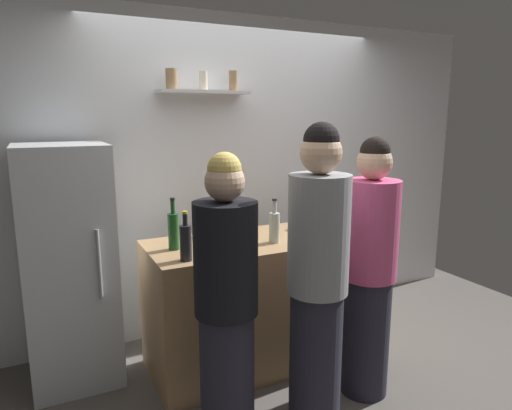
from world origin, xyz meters
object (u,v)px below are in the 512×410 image
(baking_pan, at_px, (317,227))
(person_blonde, at_px, (226,307))
(refrigerator, at_px, (69,266))
(wine_bottle_amber_glass, at_px, (228,217))
(wine_bottle_pale_glass, at_px, (274,226))
(wine_bottle_green_glass, at_px, (173,230))
(person_grey_hoodie, at_px, (317,283))
(person_pink_top, at_px, (369,272))
(wine_bottle_dark_glass, at_px, (186,241))
(water_bottle_plastic, at_px, (351,221))
(utensil_holder, at_px, (316,233))

(baking_pan, height_order, person_blonde, person_blonde)
(refrigerator, bearing_deg, baking_pan, -10.31)
(wine_bottle_amber_glass, xyz_separation_m, wine_bottle_pale_glass, (0.18, -0.39, -0.01))
(wine_bottle_green_glass, distance_m, person_grey_hoodie, 1.02)
(person_grey_hoodie, bearing_deg, baking_pan, -65.80)
(person_grey_hoodie, xyz_separation_m, person_pink_top, (0.48, 0.14, -0.05))
(wine_bottle_amber_glass, distance_m, wine_bottle_green_glass, 0.54)
(refrigerator, xyz_separation_m, wine_bottle_green_glass, (0.63, -0.33, 0.25))
(wine_bottle_pale_glass, height_order, person_blonde, person_blonde)
(person_grey_hoodie, bearing_deg, wine_bottle_dark_glass, 13.49)
(person_pink_top, bearing_deg, person_blonde, -65.73)
(baking_pan, relative_size, wine_bottle_pale_glass, 1.09)
(wine_bottle_dark_glass, bearing_deg, person_blonde, -80.77)
(refrigerator, relative_size, wine_bottle_green_glass, 4.70)
(refrigerator, xyz_separation_m, person_pink_top, (1.69, -1.01, 0.02))
(wine_bottle_amber_glass, distance_m, water_bottle_plastic, 0.92)
(baking_pan, bearing_deg, wine_bottle_dark_glass, -166.49)
(wine_bottle_dark_glass, relative_size, person_blonde, 0.19)
(wine_bottle_green_glass, bearing_deg, person_blonde, -83.99)
(wine_bottle_amber_glass, relative_size, person_grey_hoodie, 0.18)
(wine_bottle_dark_glass, bearing_deg, baking_pan, 13.51)
(wine_bottle_green_glass, distance_m, person_pink_top, 1.28)
(baking_pan, xyz_separation_m, wine_bottle_pale_glass, (-0.46, -0.16, 0.09))
(wine_bottle_dark_glass, height_order, water_bottle_plastic, wine_bottle_dark_glass)
(wine_bottle_dark_glass, relative_size, water_bottle_plastic, 1.34)
(wine_bottle_pale_glass, bearing_deg, wine_bottle_amber_glass, 115.41)
(wine_bottle_amber_glass, bearing_deg, utensil_holder, -45.77)
(refrigerator, height_order, water_bottle_plastic, refrigerator)
(wine_bottle_amber_glass, xyz_separation_m, water_bottle_plastic, (0.81, -0.43, -0.02))
(wine_bottle_amber_glass, xyz_separation_m, person_blonde, (-0.41, -0.96, -0.26))
(wine_bottle_green_glass, xyz_separation_m, person_grey_hoodie, (0.58, -0.82, -0.18))
(water_bottle_plastic, bearing_deg, wine_bottle_pale_glass, 176.34)
(baking_pan, relative_size, wine_bottle_dark_glass, 1.11)
(baking_pan, relative_size, wine_bottle_green_glass, 0.99)
(baking_pan, distance_m, utensil_holder, 0.31)
(baking_pan, height_order, water_bottle_plastic, water_bottle_plastic)
(utensil_holder, distance_m, wine_bottle_green_glass, 0.99)
(baking_pan, bearing_deg, water_bottle_plastic, -49.64)
(refrigerator, xyz_separation_m, baking_pan, (1.76, -0.32, 0.15))
(person_grey_hoodie, height_order, person_blonde, person_grey_hoodie)
(baking_pan, relative_size, person_blonde, 0.21)
(wine_bottle_green_glass, relative_size, water_bottle_plastic, 1.50)
(wine_bottle_dark_glass, height_order, wine_bottle_pale_glass, wine_bottle_pale_glass)
(refrigerator, height_order, person_blonde, same)
(refrigerator, relative_size, utensil_holder, 7.44)
(refrigerator, relative_size, person_pink_top, 0.97)
(baking_pan, bearing_deg, refrigerator, 169.69)
(baking_pan, xyz_separation_m, utensil_holder, (-0.17, -0.25, 0.03))
(wine_bottle_dark_glass, relative_size, person_grey_hoodie, 0.17)
(utensil_holder, distance_m, wine_bottle_pale_glass, 0.31)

